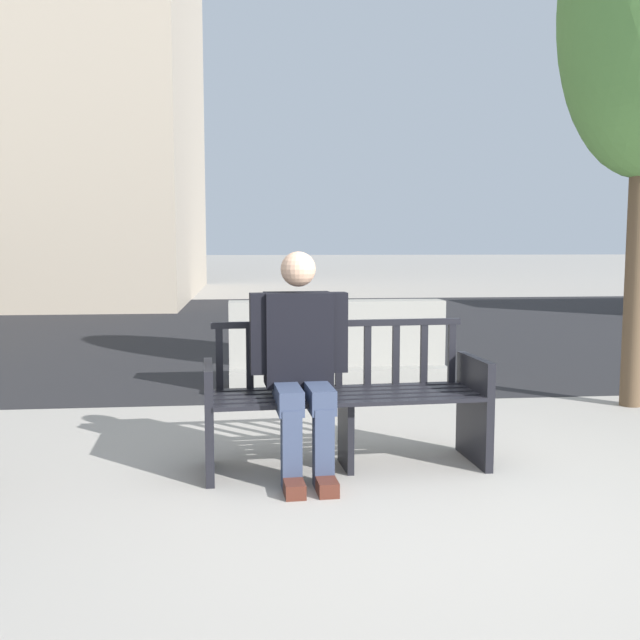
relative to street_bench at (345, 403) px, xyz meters
The scene contains 5 objects.
ground_plane 1.07m from the street_bench, 67.01° to the right, with size 200.00×200.00×0.00m, color gray.
street_asphalt 7.80m from the street_bench, 87.14° to the left, with size 120.00×12.00×0.01m, color black.
street_bench is the anchor object (origin of this frame).
seated_person 0.41m from the street_bench, 165.31° to the right, with size 0.59×0.74×1.31m.
jersey_barrier_centre 2.34m from the street_bench, 83.89° to the left, with size 2.01×0.70×0.84m.
Camera 1 is at (-0.98, -3.30, 1.35)m, focal length 40.00 mm.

